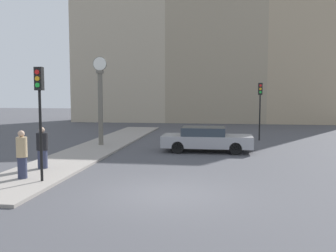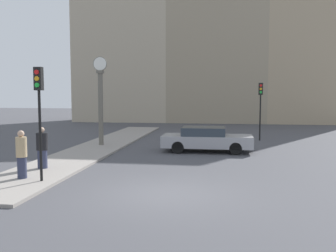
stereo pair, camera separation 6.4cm
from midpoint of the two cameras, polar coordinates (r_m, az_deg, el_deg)
ground_plane at (r=11.44m, az=-0.58°, el=-10.30°), size 120.00×120.00×0.00m
sidewalk_corner at (r=21.47m, az=-9.98°, el=-3.00°), size 2.69×22.55×0.10m
building_row at (r=40.28m, az=5.91°, el=14.68°), size 27.90×5.00×19.89m
sedan_car at (r=19.41m, az=5.96°, el=-1.98°), size 4.59×1.82×1.28m
traffic_light_near at (r=12.98m, az=-18.91°, el=3.79°), size 0.26×0.24×3.77m
traffic_light_far at (r=24.50m, az=13.99°, el=3.97°), size 0.26×0.24×3.67m
street_clock at (r=21.37m, az=-10.15°, el=3.85°), size 0.79×0.35×4.95m
pedestrian_black_jacket at (r=15.35m, az=-18.52°, el=-3.24°), size 0.44×0.44×1.61m
pedestrian_tan_coat at (r=13.78m, az=-21.29°, el=-4.08°), size 0.37×0.37×1.66m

